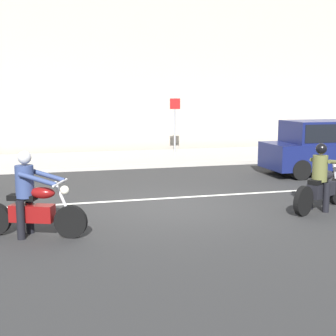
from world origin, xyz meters
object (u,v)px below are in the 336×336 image
Objects in this scene: motorcycle_with_rider_denim_blue at (31,202)px; street_sign_post at (175,120)px; parked_hatchback_navy at (320,147)px; motorcycle_with_rider_olive at (321,183)px.

street_sign_post reaches higher than motorcycle_with_rider_denim_blue.
parked_hatchback_navy is 1.53× the size of street_sign_post.
parked_hatchback_navy reaches higher than motorcycle_with_rider_olive.
parked_hatchback_navy is (9.13, 4.70, 0.26)m from motorcycle_with_rider_denim_blue.
street_sign_post is at bearing 94.97° from motorcycle_with_rider_olive.
motorcycle_with_rider_denim_blue is 0.84× the size of street_sign_post.
motorcycle_with_rider_denim_blue is 10.28m from parked_hatchback_navy.
street_sign_post is (5.61, 9.98, 0.92)m from motorcycle_with_rider_denim_blue.
motorcycle_with_rider_denim_blue is 11.48m from street_sign_post.
motorcycle_with_rider_olive is 0.55× the size of parked_hatchback_navy.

